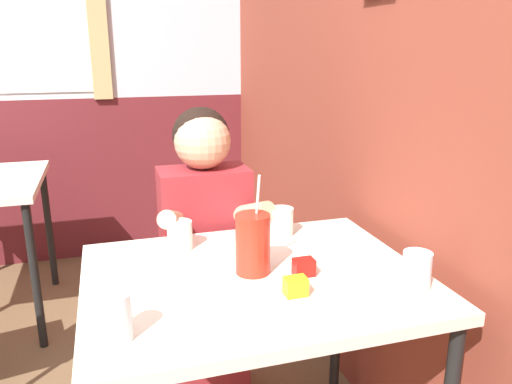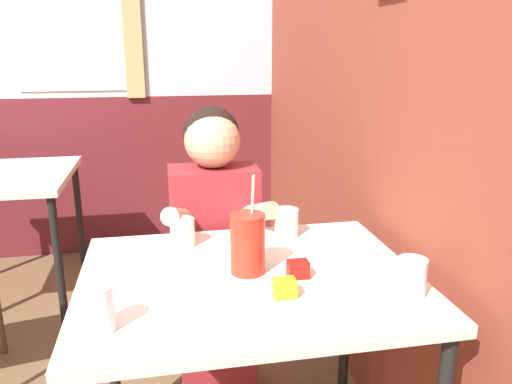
% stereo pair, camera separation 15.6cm
% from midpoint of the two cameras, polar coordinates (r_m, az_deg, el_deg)
% --- Properties ---
extents(brick_wall_right, '(0.08, 4.64, 2.70)m').
position_cam_midpoint_polar(brick_wall_right, '(2.35, 11.80, 14.20)').
color(brick_wall_right, brown).
rests_on(brick_wall_right, ground_plane).
extents(back_wall, '(5.37, 0.09, 2.70)m').
position_cam_midpoint_polar(back_wall, '(3.54, -16.86, 14.49)').
color(back_wall, silver).
rests_on(back_wall, ground_plane).
extents(main_table, '(0.98, 0.76, 0.78)m').
position_cam_midpoint_polar(main_table, '(1.51, 2.21, -12.05)').
color(main_table, beige).
rests_on(main_table, ground_plane).
extents(person_seated, '(0.42, 0.41, 1.21)m').
position_cam_midpoint_polar(person_seated, '(2.00, -2.48, -6.60)').
color(person_seated, maroon).
rests_on(person_seated, ground_plane).
extents(cocktail_pitcher, '(0.10, 0.10, 0.30)m').
position_cam_midpoint_polar(cocktail_pitcher, '(1.46, 2.11, -5.95)').
color(cocktail_pitcher, '#B22819').
rests_on(cocktail_pitcher, main_table).
extents(glass_near_pitcher, '(0.07, 0.07, 0.11)m').
position_cam_midpoint_polar(glass_near_pitcher, '(1.22, -13.92, -12.93)').
color(glass_near_pitcher, silver).
rests_on(glass_near_pitcher, main_table).
extents(glass_center, '(0.08, 0.08, 0.09)m').
position_cam_midpoint_polar(glass_center, '(1.67, -5.77, -4.65)').
color(glass_center, silver).
rests_on(glass_center, main_table).
extents(glass_far_side, '(0.08, 0.08, 0.10)m').
position_cam_midpoint_polar(glass_far_side, '(1.76, 6.03, -3.52)').
color(glass_far_side, silver).
rests_on(glass_far_side, main_table).
extents(glass_by_brick, '(0.08, 0.08, 0.10)m').
position_cam_midpoint_polar(glass_by_brick, '(1.43, 20.40, -9.19)').
color(glass_by_brick, silver).
rests_on(glass_by_brick, main_table).
extents(condiment_ketchup, '(0.06, 0.04, 0.05)m').
position_cam_midpoint_polar(condiment_ketchup, '(1.46, 7.91, -8.79)').
color(condiment_ketchup, '#B7140F').
rests_on(condiment_ketchup, main_table).
extents(condiment_mustard, '(0.06, 0.04, 0.05)m').
position_cam_midpoint_polar(condiment_mustard, '(1.35, 6.63, -10.93)').
color(condiment_mustard, yellow).
rests_on(condiment_mustard, main_table).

